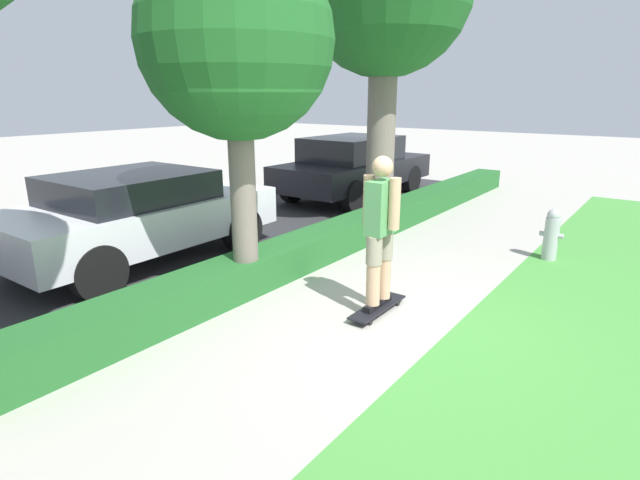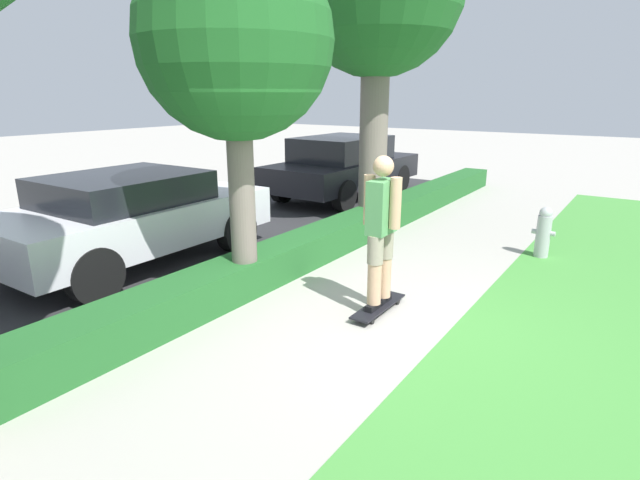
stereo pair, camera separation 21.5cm
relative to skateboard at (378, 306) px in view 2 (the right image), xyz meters
name	(u,v)px [view 2 (the right image)]	position (x,y,z in m)	size (l,w,h in m)	color
ground_plane	(359,316)	(-0.23, 0.13, -0.07)	(60.00, 60.00, 0.00)	#ADA89E
street_asphalt	(131,253)	(-0.23, 4.33, -0.06)	(18.64, 5.00, 0.01)	#2D2D30
hedge_row	(253,271)	(-0.23, 1.73, 0.16)	(18.64, 0.60, 0.45)	#236028
skateboard	(378,306)	(0.00, 0.00, 0.00)	(0.95, 0.24, 0.08)	black
skater_person	(381,228)	(0.00, 0.00, 0.94)	(0.51, 0.45, 1.74)	black
tree_mid	(235,44)	(-0.47, 1.64, 2.91)	(2.21, 2.21, 4.12)	#70665B
parked_car_middle	(131,215)	(-0.47, 3.86, 0.67)	(4.01, 2.02, 1.35)	silver
parked_car_rear	(344,165)	(5.55, 3.90, 0.71)	(4.48, 1.93, 1.47)	black
fire_hydrant	(543,232)	(3.25, -1.14, 0.33)	(0.21, 0.34, 0.80)	#ADADB2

